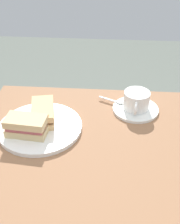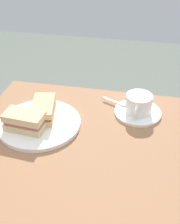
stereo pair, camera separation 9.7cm
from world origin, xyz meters
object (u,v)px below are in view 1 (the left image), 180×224
(coffee_saucer, at_px, (136,109))
(coffee_cup, at_px, (136,100))
(sandwich_back, at_px, (26,126))
(spoon, at_px, (115,101))
(sandwich_plate, at_px, (40,127))
(sandwich_front, at_px, (43,113))

(coffee_saucer, height_order, coffee_cup, coffee_cup)
(coffee_cup, bearing_deg, sandwich_back, 116.47)
(coffee_saucer, relative_size, coffee_cup, 1.36)
(sandwich_back, bearing_deg, spoon, -52.71)
(sandwich_back, distance_m, spoon, 0.34)
(coffee_saucer, xyz_separation_m, coffee_cup, (-0.00, 0.00, 0.04))
(sandwich_plate, xyz_separation_m, sandwich_back, (-0.04, 0.03, 0.04))
(sandwich_back, bearing_deg, sandwich_plate, -35.49)
(sandwich_back, bearing_deg, sandwich_front, -23.26)
(sandwich_front, xyz_separation_m, coffee_cup, (0.09, -0.31, 0.00))
(sandwich_front, distance_m, sandwich_back, 0.09)
(sandwich_plate, xyz_separation_m, coffee_cup, (0.13, -0.31, 0.04))
(sandwich_plate, bearing_deg, coffee_cup, -67.60)
(sandwich_plate, height_order, sandwich_back, sandwich_back)
(coffee_cup, bearing_deg, sandwich_plate, 112.40)
(sandwich_back, relative_size, coffee_cup, 1.09)
(sandwich_plate, distance_m, coffee_saucer, 0.34)
(sandwich_front, relative_size, spoon, 1.55)
(sandwich_front, distance_m, coffee_saucer, 0.33)
(sandwich_front, height_order, coffee_saucer, sandwich_front)
(coffee_cup, bearing_deg, sandwich_front, 106.60)
(sandwich_front, bearing_deg, coffee_saucer, -73.13)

